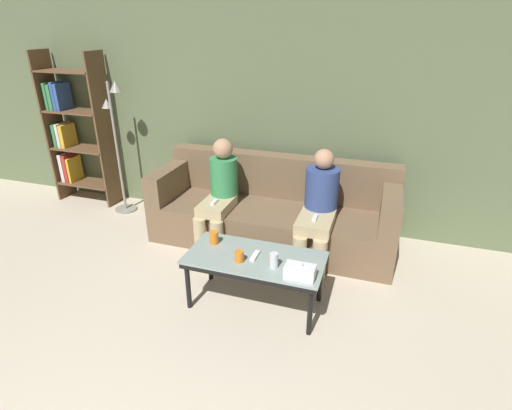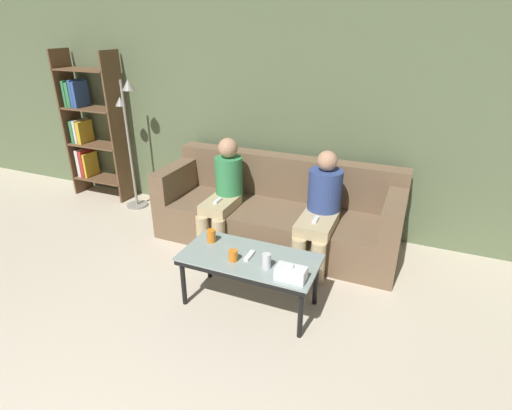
% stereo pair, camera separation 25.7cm
% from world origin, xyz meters
% --- Properties ---
extents(wall_back, '(12.00, 0.06, 2.60)m').
position_xyz_m(wall_back, '(0.00, 4.13, 1.30)').
color(wall_back, '#60704C').
rests_on(wall_back, ground_plane).
extents(couch, '(2.48, 0.86, 0.86)m').
position_xyz_m(couch, '(0.00, 3.63, 0.31)').
color(couch, brown).
rests_on(couch, ground_plane).
extents(coffee_table, '(1.09, 0.52, 0.45)m').
position_xyz_m(coffee_table, '(0.17, 2.52, 0.41)').
color(coffee_table, '#8C9E99').
rests_on(coffee_table, ground_plane).
extents(cup_near_left, '(0.07, 0.07, 0.09)m').
position_xyz_m(cup_near_left, '(0.07, 2.42, 0.50)').
color(cup_near_left, orange).
rests_on(cup_near_left, coffee_table).
extents(cup_near_right, '(0.07, 0.07, 0.11)m').
position_xyz_m(cup_near_right, '(-0.22, 2.62, 0.51)').
color(cup_near_right, orange).
rests_on(cup_near_right, coffee_table).
extents(cup_far_center, '(0.07, 0.07, 0.12)m').
position_xyz_m(cup_far_center, '(0.34, 2.43, 0.51)').
color(cup_far_center, silver).
rests_on(cup_far_center, coffee_table).
extents(tissue_box, '(0.22, 0.12, 0.13)m').
position_xyz_m(tissue_box, '(0.56, 2.36, 0.50)').
color(tissue_box, white).
rests_on(tissue_box, coffee_table).
extents(game_remote, '(0.04, 0.15, 0.02)m').
position_xyz_m(game_remote, '(0.17, 2.52, 0.46)').
color(game_remote, white).
rests_on(game_remote, coffee_table).
extents(bookshelf, '(0.79, 0.32, 1.85)m').
position_xyz_m(bookshelf, '(-2.68, 3.90, 0.91)').
color(bookshelf, brown).
rests_on(bookshelf, ground_plane).
extents(standing_lamp, '(0.31, 0.26, 1.56)m').
position_xyz_m(standing_lamp, '(-1.93, 3.76, 0.96)').
color(standing_lamp, gray).
rests_on(standing_lamp, ground_plane).
extents(seated_person_left_end, '(0.31, 0.63, 1.09)m').
position_xyz_m(seated_person_left_end, '(-0.51, 3.40, 0.57)').
color(seated_person_left_end, tan).
rests_on(seated_person_left_end, ground_plane).
extents(seated_person_mid_left, '(0.32, 0.70, 1.08)m').
position_xyz_m(seated_person_mid_left, '(0.51, 3.40, 0.57)').
color(seated_person_mid_left, tan).
rests_on(seated_person_mid_left, ground_plane).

